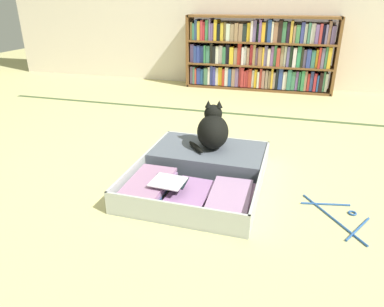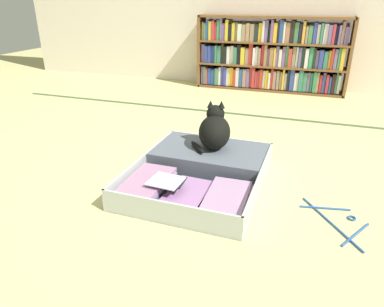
{
  "view_description": "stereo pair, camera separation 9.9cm",
  "coord_description": "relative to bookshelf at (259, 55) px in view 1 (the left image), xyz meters",
  "views": [
    {
      "loc": [
        0.4,
        -1.8,
        0.97
      ],
      "look_at": [
        -0.09,
        -0.07,
        0.17
      ],
      "focal_mm": 32.83,
      "sensor_mm": 36.0,
      "label": 1
    },
    {
      "loc": [
        0.49,
        -1.77,
        0.97
      ],
      "look_at": [
        -0.09,
        -0.07,
        0.17
      ],
      "focal_mm": 32.83,
      "sensor_mm": 36.0,
      "label": 2
    }
  ],
  "objects": [
    {
      "name": "tatami_border",
      "position": [
        -0.02,
        -1.01,
        -0.38
      ],
      "size": [
        4.8,
        0.05,
        0.0
      ],
      "color": "#3E522D",
      "rests_on": "ground_plane"
    },
    {
      "name": "bookshelf",
      "position": [
        0.0,
        0.0,
        0.0
      ],
      "size": [
        1.63,
        0.25,
        0.79
      ],
      "color": "brown",
      "rests_on": "ground_plane"
    },
    {
      "name": "ground_plane",
      "position": [
        -0.02,
        -2.25,
        -0.38
      ],
      "size": [
        10.0,
        10.0,
        0.0
      ],
      "primitive_type": "plane",
      "color": "tan"
    },
    {
      "name": "clothes_hanger",
      "position": [
        0.67,
        -2.5,
        -0.38
      ],
      "size": [
        0.32,
        0.37,
        0.01
      ],
      "color": "#275292",
      "rests_on": "ground_plane"
    },
    {
      "name": "open_suitcase",
      "position": [
        -0.07,
        -2.28,
        -0.33
      ],
      "size": [
        0.71,
        0.88,
        0.12
      ],
      "color": "#B1B8B2",
      "rests_on": "ground_plane"
    },
    {
      "name": "black_cat",
      "position": [
        -0.05,
        -2.1,
        -0.15
      ],
      "size": [
        0.28,
        0.28,
        0.28
      ],
      "color": "black",
      "rests_on": "open_suitcase"
    }
  ]
}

